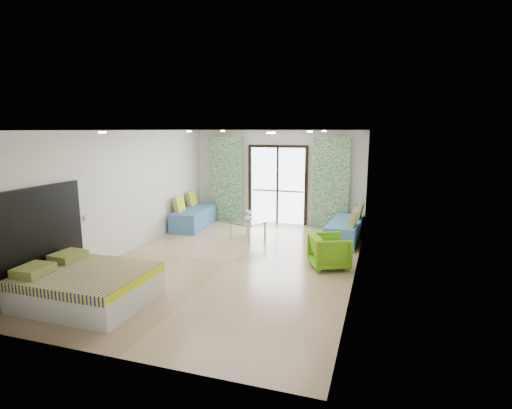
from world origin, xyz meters
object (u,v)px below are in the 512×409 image
(daybed_left, at_px, (194,217))
(coffee_table, at_px, (248,224))
(armchair, at_px, (329,250))
(bed, at_px, (86,286))
(daybed_right, at_px, (346,230))

(daybed_left, distance_m, coffee_table, 2.07)
(coffee_table, height_order, armchair, coffee_table)
(daybed_left, relative_size, coffee_table, 2.16)
(coffee_table, bearing_deg, daybed_left, 156.78)
(bed, height_order, coffee_table, coffee_table)
(bed, height_order, daybed_left, daybed_left)
(daybed_right, height_order, armchair, daybed_right)
(daybed_left, height_order, daybed_right, daybed_left)
(bed, relative_size, coffee_table, 2.10)
(daybed_left, xyz_separation_m, coffee_table, (1.90, -0.81, 0.11))
(daybed_left, bearing_deg, armchair, -33.64)
(bed, distance_m, armchair, 4.46)
(bed, distance_m, daybed_right, 6.04)
(daybed_right, xyz_separation_m, armchair, (-0.13, -2.04, 0.09))
(coffee_table, bearing_deg, bed, -106.48)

